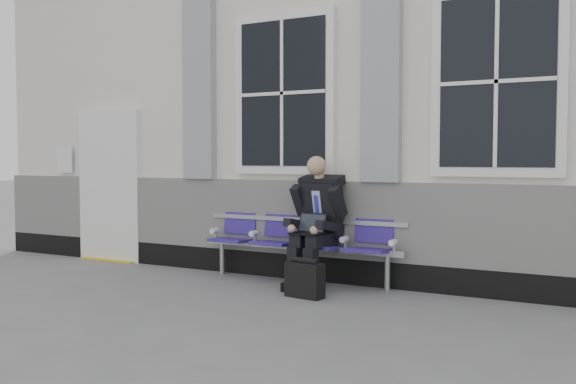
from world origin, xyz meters
The scene contains 5 objects.
ground centered at (0.00, 0.00, 0.00)m, with size 70.00×70.00×0.00m, color slate.
station_building centered at (-0.02, 3.47, 2.22)m, with size 14.40×4.40×4.49m.
bench centered at (-1.86, 1.32, 0.55)m, with size 2.60×0.47×0.91m.
businessman centered at (-1.57, 1.18, 0.80)m, with size 0.63×0.85×1.49m.
briefcase centered at (-1.42, 0.57, 0.19)m, with size 0.43×0.23×0.42m.
Camera 1 is at (1.62, -5.39, 1.47)m, focal length 40.00 mm.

